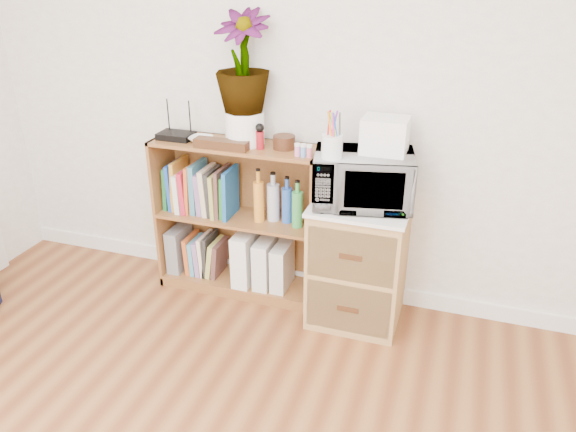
% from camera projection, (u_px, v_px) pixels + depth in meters
% --- Properties ---
extents(skirting_board, '(4.00, 0.02, 0.10)m').
position_uv_depth(skirting_board, '(301.00, 278.00, 3.57)').
color(skirting_board, white).
rests_on(skirting_board, ground).
extents(bookshelf, '(1.00, 0.30, 0.95)m').
position_uv_depth(bookshelf, '(239.00, 220.00, 3.37)').
color(bookshelf, brown).
rests_on(bookshelf, ground).
extents(wicker_unit, '(0.50, 0.45, 0.70)m').
position_uv_depth(wicker_unit, '(358.00, 263.00, 3.14)').
color(wicker_unit, '#9E7542').
rests_on(wicker_unit, ground).
extents(microwave, '(0.57, 0.44, 0.28)m').
position_uv_depth(microwave, '(363.00, 179.00, 2.92)').
color(microwave, silver).
rests_on(microwave, wicker_unit).
extents(pen_cup, '(0.11, 0.11, 0.12)m').
position_uv_depth(pen_cup, '(332.00, 146.00, 2.77)').
color(pen_cup, white).
rests_on(pen_cup, microwave).
extents(small_appliance, '(0.23, 0.19, 0.18)m').
position_uv_depth(small_appliance, '(385.00, 135.00, 2.84)').
color(small_appliance, white).
rests_on(small_appliance, microwave).
extents(router, '(0.20, 0.14, 0.04)m').
position_uv_depth(router, '(176.00, 136.00, 3.25)').
color(router, black).
rests_on(router, bookshelf).
extents(white_bowl, '(0.13, 0.13, 0.03)m').
position_uv_depth(white_bowl, '(201.00, 139.00, 3.19)').
color(white_bowl, silver).
rests_on(white_bowl, bookshelf).
extents(plant_pot, '(0.22, 0.22, 0.19)m').
position_uv_depth(plant_pot, '(245.00, 128.00, 3.13)').
color(plant_pot, white).
rests_on(plant_pot, bookshelf).
extents(potted_plant, '(0.30, 0.30, 0.54)m').
position_uv_depth(potted_plant, '(243.00, 62.00, 2.98)').
color(potted_plant, '#36732E').
rests_on(potted_plant, plant_pot).
extents(trinket_box, '(0.31, 0.08, 0.05)m').
position_uv_depth(trinket_box, '(222.00, 144.00, 3.08)').
color(trinket_box, '#3B1D10').
rests_on(trinket_box, bookshelf).
extents(kokeshi_doll, '(0.04, 0.04, 0.10)m').
position_uv_depth(kokeshi_doll, '(260.00, 140.00, 3.07)').
color(kokeshi_doll, maroon).
rests_on(kokeshi_doll, bookshelf).
extents(wooden_bowl, '(0.12, 0.12, 0.07)m').
position_uv_depth(wooden_bowl, '(284.00, 142.00, 3.08)').
color(wooden_bowl, '#331D0E').
rests_on(wooden_bowl, bookshelf).
extents(paint_jars, '(0.10, 0.04, 0.05)m').
position_uv_depth(paint_jars, '(303.00, 152.00, 2.96)').
color(paint_jars, '#CE727D').
rests_on(paint_jars, bookshelf).
extents(file_box, '(0.08, 0.23, 0.28)m').
position_uv_depth(file_box, '(180.00, 248.00, 3.60)').
color(file_box, slate).
rests_on(file_box, bookshelf).
extents(magazine_holder_left, '(0.11, 0.27, 0.33)m').
position_uv_depth(magazine_holder_left, '(246.00, 256.00, 3.45)').
color(magazine_holder_left, white).
rests_on(magazine_holder_left, bookshelf).
extents(magazine_holder_mid, '(0.10, 0.24, 0.30)m').
position_uv_depth(magazine_holder_mid, '(266.00, 262.00, 3.42)').
color(magazine_holder_mid, silver).
rests_on(magazine_holder_mid, bookshelf).
extents(magazine_holder_right, '(0.09, 0.22, 0.28)m').
position_uv_depth(magazine_holder_right, '(282.00, 266.00, 3.39)').
color(magazine_holder_right, silver).
rests_on(magazine_holder_right, bookshelf).
extents(cookbooks, '(0.44, 0.20, 0.31)m').
position_uv_depth(cookbooks, '(201.00, 189.00, 3.37)').
color(cookbooks, '#1A632F').
rests_on(cookbooks, bookshelf).
extents(liquor_bottles, '(0.30, 0.07, 0.31)m').
position_uv_depth(liquor_bottles, '(278.00, 199.00, 3.23)').
color(liquor_bottles, orange).
rests_on(liquor_bottles, bookshelf).
extents(lower_books, '(0.24, 0.19, 0.28)m').
position_uv_depth(lower_books, '(206.00, 255.00, 3.56)').
color(lower_books, '#C45522').
rests_on(lower_books, bookshelf).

